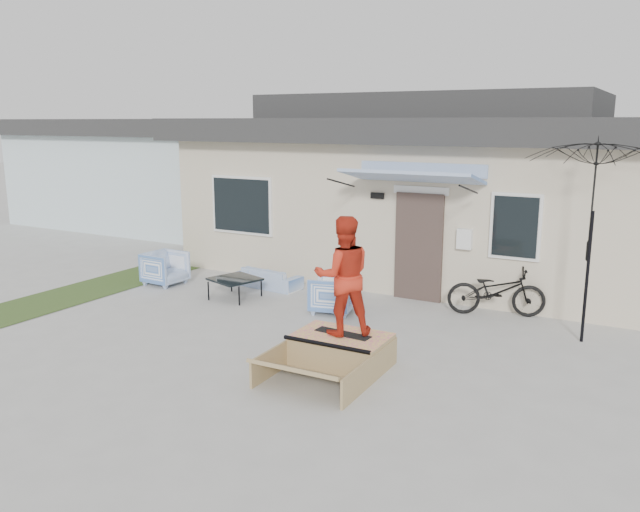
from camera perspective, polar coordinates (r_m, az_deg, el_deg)
The scene contains 13 objects.
ground at distance 9.32m, azimuth -7.14°, elevation -9.69°, with size 90.00×90.00×0.00m, color #A7A6A2.
grass_strip at distance 14.13m, azimuth -19.45°, elevation -2.71°, with size 1.40×8.00×0.01m, color #31491F.
house at distance 15.87m, azimuth 10.11°, elevation 6.46°, with size 10.80×8.49×4.10m.
neighbor_house at distance 23.15m, azimuth -13.63°, elevation 7.63°, with size 8.60×7.60×3.50m.
loveseat at distance 13.36m, azimuth -4.61°, elevation -1.66°, with size 1.43×0.42×0.56m, color #406EBC.
armchair_left at distance 13.93m, azimuth -13.79°, elevation -0.92°, with size 0.77×0.72×0.79m, color #406EBC.
armchair_right at distance 11.58m, azimuth 1.09°, elevation -3.24°, with size 0.75×0.70×0.77m, color #406EBC.
coffee_table at distance 12.63m, azimuth -7.66°, elevation -2.89°, with size 0.83×0.83×0.41m, color black.
bicycle at distance 11.78m, azimuth 15.63°, elevation -2.58°, with size 0.60×1.72×1.10m, color black.
patio_umbrella at distance 10.57m, azimuth 23.24°, elevation 1.88°, with size 2.69×2.60×2.20m.
skate_ramp at distance 9.18m, azimuth 1.93°, elevation -8.47°, with size 1.33×1.77×0.44m, color #93794E, non-canonical shape.
skateboard at distance 9.13m, azimuth 2.06°, elevation -6.93°, with size 0.85×0.21×0.05m, color black.
skater at distance 8.89m, azimuth 2.11°, elevation -1.58°, with size 0.83×0.64×1.70m, color red.
Camera 1 is at (5.20, -6.93, 3.44)m, focal length 35.50 mm.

